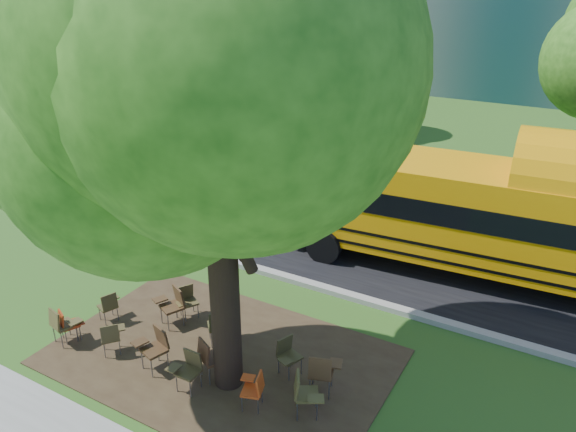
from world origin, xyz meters
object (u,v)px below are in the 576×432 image
Objects in this scene: chair_0 at (62,323)px; black_car at (210,207)px; chair_13 at (322,370)px; chair_8 at (109,304)px; chair_4 at (211,356)px; chair_6 at (255,387)px; bg_car_silver at (94,137)px; chair_1 at (67,323)px; chair_9 at (173,302)px; main_tree at (213,69)px; school_bus at (550,226)px; bg_car_white at (0,105)px; chair_2 at (111,335)px; chair_5 at (188,367)px; pedestrian_b at (114,101)px; pedestrian_a at (79,108)px; chair_7 at (304,392)px; chair_11 at (219,324)px; chair_3 at (155,344)px; bg_car_red at (174,153)px; chair_12 at (287,353)px.

black_car is at bearing 111.16° from chair_0.
chair_8 is at bearing 164.28° from chair_13.
chair_6 is (1.17, -0.24, -0.09)m from chair_4.
bg_car_silver is at bearing 37.92° from chair_6.
chair_1 is 2.28m from chair_9.
chair_8 is at bearing 174.42° from main_tree.
black_car is at bearing -135.20° from bg_car_silver.
bg_car_white is at bearing 166.57° from school_bus.
chair_5 is (2.09, -0.03, 0.03)m from chair_2.
chair_4 is 0.23× the size of black_car.
pedestrian_a is at bearing -21.16° from pedestrian_b.
pedestrian_a is at bearing -152.37° from chair_7.
chair_13 is 23.42m from pedestrian_a.
chair_8 is at bearing 147.93° from chair_11.
chair_8 reaches higher than chair_6.
chair_0 is at bearing 26.79° from chair_3.
chair_13 is 24.22m from pedestrian_b.
chair_5 is 2.32m from chair_7.
chair_3 is 1.00× the size of chair_9.
chair_9 is (-2.25, 1.02, -5.52)m from main_tree.
chair_8 is (0.22, 0.99, 0.01)m from chair_1.
pedestrian_a is at bearing 90.52° from chair_2.
chair_8 is 10.92m from bg_car_red.
chair_13 is 0.24× the size of black_car.
pedestrian_a is at bearing 102.51° from chair_11.
school_bus is 11.60m from chair_1.
school_bus is 15.65× the size of chair_6.
chair_12 is (-3.91, -6.24, -1.20)m from school_bus.
school_bus is 7.47m from chair_12.
chair_12 is at bearing 148.87° from chair_13.
chair_7 is (5.54, 0.58, 0.08)m from chair_1.
chair_5 is 17.26m from bg_car_silver.
bg_car_silver is at bearing -21.42° from chair_3.
bg_car_red is at bearing -160.92° from chair_7.
chair_2 is 0.40× the size of pedestrian_b.
chair_0 is 6.59m from black_car.
chair_11 is (1.76, 1.41, 0.05)m from chair_2.
chair_11 is 16.15m from bg_car_silver.
bg_car_red is (14.54, -2.30, 0.10)m from bg_car_white.
bg_car_white is at bearing 50.17° from black_car.
bg_car_white is (-9.66, 2.02, -0.01)m from bg_car_silver.
chair_7 is at bearing 64.92° from chair_12.
bg_car_white is at bearing 95.39° from pedestrian_a.
bg_car_silver is at bearing 102.62° from chair_11.
chair_12 is (1.43, 1.33, -0.01)m from chair_5.
black_car is (-0.96, 6.52, 0.13)m from chair_0.
chair_5 is (0.97, -0.15, -0.07)m from chair_3.
chair_2 reaches higher than chair_6.
chair_1 is at bearing 23.74° from chair_3.
chair_2 is at bearing 174.80° from chair_11.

